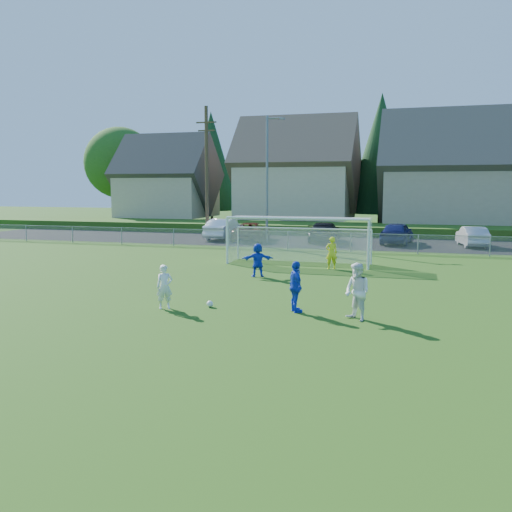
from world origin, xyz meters
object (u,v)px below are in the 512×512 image
object	(u,v)px
car_b	(224,229)
car_d	(325,232)
car_e	(397,233)
soccer_goal	(300,233)
car_c	(252,232)
soccer_ball	(210,304)
goalkeeper	(332,253)
player_white_a	(165,287)
player_blue_b	(258,260)
player_blue_a	(296,287)
car_f	(472,236)
player_white_b	(357,292)

from	to	relation	value
car_b	car_d	xyz separation A→B (m)	(7.73, 0.18, -0.06)
car_e	soccer_goal	bearing A→B (deg)	75.72
car_c	soccer_ball	bearing A→B (deg)	97.68
car_c	car_d	bearing A→B (deg)	-179.86
goalkeeper	player_white_a	bearing A→B (deg)	46.68
car_c	car_d	size ratio (longest dim) A/B	0.98
player_blue_b	player_white_a	bearing A→B (deg)	59.43
player_blue_b	goalkeeper	xyz separation A→B (m)	(2.84, 3.24, 0.04)
player_blue_b	goalkeeper	world-z (taller)	goalkeeper
soccer_ball	player_blue_a	bearing A→B (deg)	2.18
soccer_ball	car_f	world-z (taller)	car_f
player_white_a	car_d	xyz separation A→B (m)	(1.54, 23.26, -0.01)
soccer_goal	car_f	bearing A→B (deg)	50.15
player_blue_a	goalkeeper	bearing A→B (deg)	-28.66
car_d	car_e	world-z (taller)	car_e
car_e	soccer_ball	bearing A→B (deg)	84.08
player_blue_a	player_blue_b	bearing A→B (deg)	-4.03
soccer_ball	car_d	size ratio (longest dim) A/B	0.04
soccer_ball	player_blue_b	size ratio (longest dim) A/B	0.14
player_blue_b	car_d	bearing A→B (deg)	-112.48
soccer_ball	car_c	size ratio (longest dim) A/B	0.05
soccer_ball	car_d	xyz separation A→B (m)	(0.18, 22.64, 0.61)
player_blue_b	car_d	xyz separation A→B (m)	(0.37, 16.22, -0.04)
soccer_ball	soccer_goal	bearing A→B (deg)	86.12
goalkeeper	car_c	xyz separation A→B (m)	(-7.89, 12.42, -0.12)
player_white_b	car_f	distance (m)	23.47
car_c	goalkeeper	bearing A→B (deg)	116.74
soccer_goal	car_d	bearing A→B (deg)	92.81
player_white_b	soccer_goal	xyz separation A→B (m)	(-4.20, 11.44, 0.75)
player_blue_b	car_e	bearing A→B (deg)	-130.06
player_blue_a	car_e	xyz separation A→B (m)	(2.40, 22.44, -0.05)
player_blue_b	car_b	bearing A→B (deg)	-86.51
player_blue_a	car_f	size ratio (longest dim) A/B	0.41
soccer_ball	player_white_b	distance (m)	5.02
car_c	car_d	world-z (taller)	car_d
player_white_a	soccer_goal	size ratio (longest dim) A/B	0.20
player_white_a	player_blue_b	xyz separation A→B (m)	(1.17, 7.04, 0.02)
car_e	player_white_b	bearing A→B (deg)	96.42
soccer_ball	player_white_a	size ratio (longest dim) A/B	0.15
player_white_a	car_f	distance (m)	25.82
car_d	soccer_goal	bearing A→B (deg)	89.91
player_white_a	car_f	size ratio (longest dim) A/B	0.36
car_c	car_e	bearing A→B (deg)	176.82
player_blue_b	soccer_goal	size ratio (longest dim) A/B	0.20
car_d	car_e	distance (m)	5.15
car_d	car_b	bearing A→B (deg)	-1.59
player_white_b	soccer_goal	size ratio (longest dim) A/B	0.24
player_white_b	soccer_goal	distance (m)	12.21
player_blue_a	car_e	bearing A→B (deg)	-36.46
player_white_b	car_d	bearing A→B (deg)	142.49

